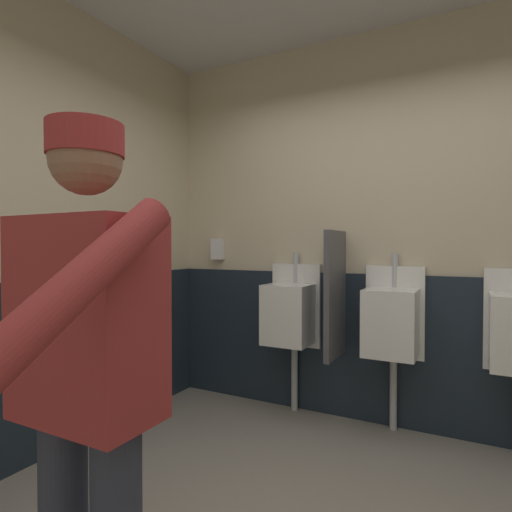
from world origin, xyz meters
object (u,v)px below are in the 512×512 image
at_px(urinal_left, 290,313).
at_px(urinal_middle, 392,321).
at_px(soap_dispenser, 218,249).
at_px(person, 85,365).

bearing_deg(urinal_left, urinal_middle, 0.00).
relative_size(urinal_middle, soap_dispenser, 6.89).
bearing_deg(urinal_left, person, -82.92).
bearing_deg(urinal_middle, urinal_left, 180.00).
height_order(urinal_left, urinal_middle, same).
bearing_deg(soap_dispenser, urinal_middle, -4.59).
relative_size(urinal_left, urinal_middle, 1.00).
bearing_deg(person, urinal_left, 97.08).
xyz_separation_m(urinal_middle, person, (-0.49, -2.11, 0.17)).
xyz_separation_m(urinal_left, soap_dispenser, (-0.74, 0.12, 0.49)).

